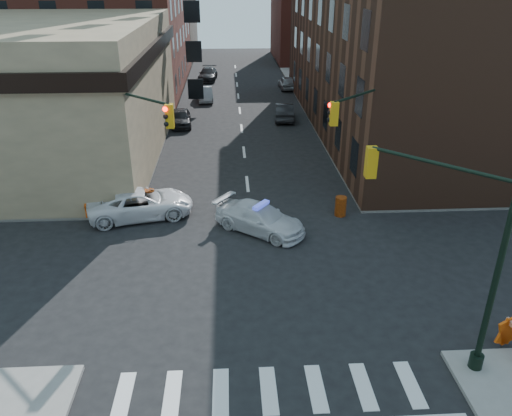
{
  "coord_description": "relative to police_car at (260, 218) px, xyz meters",
  "views": [
    {
      "loc": [
        -1.04,
        -18.39,
        11.84
      ],
      "look_at": [
        0.08,
        1.88,
        2.2
      ],
      "focal_mm": 35.0,
      "sensor_mm": 36.0,
      "label": 1
    }
  ],
  "objects": [
    {
      "name": "ground",
      "position": [
        -0.38,
        -3.83,
        -0.7
      ],
      "size": [
        140.0,
        140.0,
        0.0
      ],
      "primitive_type": "plane",
      "color": "black",
      "rests_on": "ground"
    },
    {
      "name": "sidewalk_nw",
      "position": [
        -23.38,
        28.92,
        -0.62
      ],
      "size": [
        34.0,
        54.5,
        0.15
      ],
      "primitive_type": "cube",
      "color": "gray",
      "rests_on": "ground"
    },
    {
      "name": "sidewalk_ne",
      "position": [
        22.62,
        28.92,
        -0.62
      ],
      "size": [
        34.0,
        54.5,
        0.15
      ],
      "primitive_type": "cube",
      "color": "gray",
      "rests_on": "ground"
    },
    {
      "name": "commercial_row_ne",
      "position": [
        12.62,
        18.67,
        6.3
      ],
      "size": [
        14.0,
        34.0,
        14.0
      ],
      "primitive_type": "cube",
      "color": "#46291C",
      "rests_on": "ground"
    },
    {
      "name": "filler_nw",
      "position": [
        -16.38,
        58.17,
        7.3
      ],
      "size": [
        20.0,
        18.0,
        16.0
      ],
      "primitive_type": "cube",
      "color": "brown",
      "rests_on": "ground"
    },
    {
      "name": "filler_ne",
      "position": [
        13.62,
        54.17,
        5.3
      ],
      "size": [
        16.0,
        16.0,
        12.0
      ],
      "primitive_type": "cube",
      "color": "maroon",
      "rests_on": "ground"
    },
    {
      "name": "signal_pole_se",
      "position": [
        5.66,
        -9.35,
        3.92
      ],
      "size": [
        5.4,
        5.27,
        8.0
      ],
      "rotation": [
        0.0,
        0.0,
        2.36
      ],
      "color": "black",
      "rests_on": "sidewalk_se"
    },
    {
      "name": "signal_pole_nw",
      "position": [
        -6.23,
        1.51,
        3.64
      ],
      "size": [
        3.58,
        3.67,
        8.0
      ],
      "rotation": [
        0.0,
        0.0,
        -0.79
      ],
      "color": "black",
      "rests_on": "sidewalk_nw"
    },
    {
      "name": "signal_pole_ne",
      "position": [
        5.45,
        1.52,
        3.64
      ],
      "size": [
        3.67,
        3.58,
        8.0
      ],
      "rotation": [
        0.0,
        0.0,
        -2.36
      ],
      "color": "black",
      "rests_on": "sidewalk_ne"
    },
    {
      "name": "tree_ne_near",
      "position": [
        7.12,
        22.17,
        2.79
      ],
      "size": [
        3.0,
        3.0,
        4.85
      ],
      "color": "black",
      "rests_on": "sidewalk_ne"
    },
    {
      "name": "tree_ne_far",
      "position": [
        7.12,
        30.17,
        2.79
      ],
      "size": [
        3.0,
        3.0,
        4.85
      ],
      "color": "black",
      "rests_on": "sidewalk_ne"
    },
    {
      "name": "police_car",
      "position": [
        0.0,
        0.0,
        0.0
      ],
      "size": [
        5.0,
        4.44,
        1.39
      ],
      "primitive_type": "imported",
      "rotation": [
        0.0,
        0.0,
        0.92
      ],
      "color": "silver",
      "rests_on": "ground"
    },
    {
      "name": "pickup",
      "position": [
        -6.18,
        1.97,
        0.06
      ],
      "size": [
        5.89,
        3.68,
        1.52
      ],
      "primitive_type": "imported",
      "rotation": [
        0.0,
        0.0,
        1.8
      ],
      "color": "white",
      "rests_on": "ground"
    },
    {
      "name": "parked_car_wnear",
      "position": [
        -5.46,
        19.35,
        0.01
      ],
      "size": [
        2.0,
        4.25,
        1.41
      ],
      "primitive_type": "imported",
      "rotation": [
        0.0,
        0.0,
        0.08
      ],
      "color": "black",
      "rests_on": "ground"
    },
    {
      "name": "parked_car_wfar",
      "position": [
        -3.75,
        28.3,
        -0.02
      ],
      "size": [
        1.77,
        4.2,
        1.35
      ],
      "primitive_type": "imported",
      "rotation": [
        0.0,
        0.0,
        0.09
      ],
      "color": "#96979E",
      "rests_on": "ground"
    },
    {
      "name": "parked_car_wdeep",
      "position": [
        -3.81,
        38.87,
        0.03
      ],
      "size": [
        2.37,
        5.12,
        1.45
      ],
      "primitive_type": "imported",
      "rotation": [
        0.0,
        0.0,
        -0.07
      ],
      "color": "black",
      "rests_on": "ground"
    },
    {
      "name": "parked_car_enear",
      "position": [
        3.46,
        20.77,
        0.04
      ],
      "size": [
        1.95,
        4.57,
        1.46
      ],
      "primitive_type": "imported",
      "rotation": [
        0.0,
        0.0,
        3.05
      ],
      "color": "black",
      "rests_on": "ground"
    },
    {
      "name": "parked_car_efar",
      "position": [
        5.12,
        33.46,
        0.01
      ],
      "size": [
        1.8,
        4.19,
        1.41
      ],
      "primitive_type": "imported",
      "rotation": [
        0.0,
        0.0,
        3.17
      ],
      "color": "gray",
      "rests_on": "ground"
    },
    {
      "name": "pedestrian_a",
      "position": [
        -6.98,
        3.19,
        0.46
      ],
      "size": [
        0.87,
        0.84,
        2.01
      ],
      "primitive_type": "imported",
      "rotation": [
        0.0,
        0.0,
        -0.72
      ],
      "color": "black",
      "rests_on": "sidewalk_nw"
    },
    {
      "name": "pedestrian_b",
      "position": [
        -9.45,
        3.01,
        0.43
      ],
      "size": [
        1.12,
        0.98,
        1.96
      ],
      "primitive_type": "imported",
      "rotation": [
        0.0,
        0.0,
        0.29
      ],
      "color": "black",
      "rests_on": "sidewalk_nw"
    },
    {
      "name": "pedestrian_c",
      "position": [
        -10.06,
        5.67,
        0.39
      ],
      "size": [
        1.18,
        0.78,
        1.87
      ],
      "primitive_type": "imported",
      "rotation": [
        0.0,
        0.0,
        0.33
      ],
      "color": "#202330",
      "rests_on": "sidewalk_nw"
    },
    {
      "name": "barrel_road",
      "position": [
        4.42,
        1.52,
        -0.16
      ],
      "size": [
        0.73,
        0.73,
        1.06
      ],
      "primitive_type": "cylinder",
      "rotation": [
        0.0,
        0.0,
        0.27
      ],
      "color": "#D9550A",
      "rests_on": "ground"
    },
    {
      "name": "barrel_bank",
      "position": [
        -5.88,
        3.0,
        -0.15
      ],
      "size": [
        0.63,
        0.63,
        1.09
      ],
      "primitive_type": "cylinder",
      "rotation": [
        0.0,
        0.0,
        -0.04
      ],
      "color": "#C84B09",
      "rests_on": "ground"
    },
    {
      "name": "barricade_nw_a",
      "position": [
        -8.57,
        1.87,
        -0.12
      ],
      "size": [
        1.19,
        0.7,
        0.85
      ],
      "primitive_type": null,
      "rotation": [
        0.0,
        0.0,
        0.12
      ],
      "color": "red",
      "rests_on": "sidewalk_nw"
    },
    {
      "name": "barricade_nw_b",
      "position": [
        -9.03,
        3.74,
        -0.09
      ],
      "size": [
        1.27,
        0.75,
        0.9
      ],
      "primitive_type": null,
      "rotation": [
        0.0,
        0.0,
        -0.13
      ],
      "color": "#D4590A",
      "rests_on": "sidewalk_nw"
    }
  ]
}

